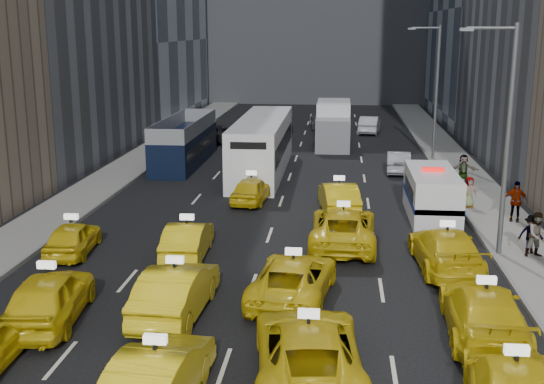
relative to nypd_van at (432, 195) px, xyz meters
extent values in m
cube|color=gray|center=(-17.86, 7.39, -1.02)|extent=(3.00, 90.00, 0.15)
cube|color=gray|center=(3.14, 7.39, -1.02)|extent=(3.00, 90.00, 0.15)
cube|color=slate|center=(-16.41, 7.39, -1.00)|extent=(0.15, 90.00, 0.18)
cube|color=slate|center=(1.69, 7.39, -1.00)|extent=(0.15, 90.00, 0.18)
cylinder|color=#595B60|center=(1.94, -5.61, 3.41)|extent=(0.20, 0.20, 9.00)
cylinder|color=#595B60|center=(1.04, -5.61, 7.71)|extent=(1.80, 0.12, 0.12)
cube|color=slate|center=(0.14, -5.61, 7.66)|extent=(0.50, 0.22, 0.12)
cylinder|color=#595B60|center=(1.94, 14.39, 3.41)|extent=(0.20, 0.20, 9.00)
cylinder|color=#595B60|center=(1.04, 14.39, 7.71)|extent=(1.80, 0.12, 0.12)
cube|color=slate|center=(0.14, 14.39, 7.66)|extent=(0.50, 0.22, 0.12)
imported|color=yellow|center=(-8.60, -17.69, -0.32)|extent=(2.02, 4.82, 1.55)
imported|color=yellow|center=(-5.10, -16.04, -0.28)|extent=(3.27, 6.06, 1.61)
imported|color=yellow|center=(-13.14, -13.26, -0.27)|extent=(2.44, 4.98, 1.63)
imported|color=yellow|center=(-9.41, -12.35, -0.28)|extent=(1.95, 4.97, 1.61)
imported|color=yellow|center=(-5.85, -10.71, -0.37)|extent=(3.00, 5.46, 1.45)
imported|color=yellow|center=(-0.14, -13.03, -0.31)|extent=(2.40, 5.44, 1.55)
imported|color=yellow|center=(-14.92, -6.90, -0.43)|extent=(1.91, 4.00, 1.32)
imported|color=yellow|center=(-10.28, -6.81, -0.39)|extent=(1.66, 4.34, 1.41)
imported|color=yellow|center=(-4.19, -4.81, -0.30)|extent=(2.74, 5.74, 1.58)
imported|color=yellow|center=(-0.38, -7.26, -0.31)|extent=(2.52, 5.49, 1.55)
imported|color=yellow|center=(-8.87, 1.97, -0.42)|extent=(2.00, 4.09, 1.34)
imported|color=yellow|center=(-4.38, 0.35, -0.33)|extent=(2.21, 4.81, 1.53)
cube|color=white|center=(0.00, 0.00, 0.03)|extent=(2.70, 5.80, 2.25)
cylinder|color=black|center=(-0.92, -1.91, -0.64)|extent=(0.28, 0.90, 0.90)
cylinder|color=black|center=(0.92, -1.91, -0.64)|extent=(0.28, 0.90, 0.90)
cylinder|color=black|center=(-0.92, 1.91, -0.64)|extent=(0.28, 0.90, 0.90)
cylinder|color=black|center=(0.92, 1.91, -0.64)|extent=(0.28, 0.90, 0.90)
cube|color=navy|center=(0.00, 0.00, -0.12)|extent=(2.74, 5.81, 0.26)
cube|color=red|center=(0.00, 0.00, 1.24)|extent=(1.05, 0.46, 0.16)
cube|color=black|center=(-14.58, 11.77, 0.42)|extent=(3.59, 10.60, 3.02)
cylinder|color=black|center=(-15.61, 7.48, -0.54)|extent=(0.28, 1.10, 1.10)
cylinder|color=black|center=(-13.55, 7.48, -0.54)|extent=(0.28, 1.10, 1.10)
cylinder|color=black|center=(-15.61, 16.07, -0.54)|extent=(0.28, 1.10, 1.10)
cylinder|color=black|center=(-13.55, 16.07, -0.54)|extent=(0.28, 1.10, 1.10)
cube|color=white|center=(-9.16, 9.56, 0.61)|extent=(4.38, 13.41, 3.40)
cylinder|color=black|center=(-10.39, 3.88, -0.54)|extent=(0.28, 1.10, 1.10)
cylinder|color=black|center=(-7.94, 3.88, -0.54)|extent=(0.28, 1.10, 1.10)
cylinder|color=black|center=(-10.39, 15.24, -0.54)|extent=(0.28, 1.10, 1.10)
cylinder|color=black|center=(-7.94, 15.24, -0.54)|extent=(0.28, 1.10, 1.10)
cube|color=white|center=(-4.88, 19.72, 0.57)|extent=(2.89, 7.39, 3.32)
cylinder|color=black|center=(-5.98, 16.99, -0.54)|extent=(0.28, 1.10, 1.10)
cylinder|color=black|center=(-3.79, 16.99, -0.54)|extent=(0.28, 1.10, 1.10)
cylinder|color=black|center=(-5.98, 22.45, -0.54)|extent=(0.28, 1.10, 1.10)
cylinder|color=black|center=(-3.79, 22.45, -0.54)|extent=(0.28, 1.10, 1.10)
imported|color=#A0A2A7|center=(-0.69, 10.44, -0.42)|extent=(1.66, 4.13, 1.33)
imported|color=black|center=(-14.19, 21.02, -0.42)|extent=(2.29, 4.88, 1.35)
imported|color=slate|center=(-5.92, 29.02, -0.33)|extent=(2.65, 5.42, 1.52)
imported|color=black|center=(-9.37, 27.14, -0.35)|extent=(2.18, 4.48, 1.47)
imported|color=#B4B6BC|center=(-1.85, 26.70, -0.36)|extent=(2.10, 4.60, 1.46)
imported|color=gray|center=(3.29, -5.88, -0.05)|extent=(0.93, 0.61, 1.77)
imported|color=gray|center=(3.15, -5.47, -0.16)|extent=(1.00, 0.42, 1.55)
imported|color=gray|center=(3.67, -0.81, 0.00)|extent=(1.20, 0.79, 1.88)
imported|color=gray|center=(2.03, 1.55, -0.18)|extent=(0.82, 0.56, 1.53)
imported|color=gray|center=(2.55, 6.36, -0.05)|extent=(1.65, 0.51, 1.77)
camera|label=1|loc=(-4.46, -31.93, 7.73)|focal=45.00mm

